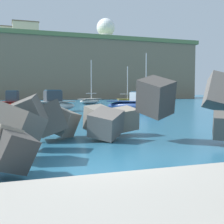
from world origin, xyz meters
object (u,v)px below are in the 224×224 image
object	(u,v)px
station_building_west	(25,31)
boat_far_left	(50,105)
radar_dome	(106,30)
station_building_central	(4,34)
boat_near_left	(145,101)
mooring_buoy_middle	(99,106)
boat_mid_right	(90,101)
boat_far_right	(136,105)
boat_mid_centre	(129,101)
boat_mid_left	(15,103)

from	to	relation	value
station_building_west	boat_far_left	bearing A→B (deg)	-91.19
radar_dome	station_building_central	world-z (taller)	radar_dome
boat_near_left	mooring_buoy_middle	xyz separation A→B (m)	(-9.74, -6.79, -0.37)
boat_mid_right	station_building_west	bearing A→B (deg)	98.85
boat_far_right	station_building_central	world-z (taller)	station_building_central
station_building_west	boat_mid_right	bearing A→B (deg)	-81.15
boat_mid_centre	mooring_buoy_middle	size ratio (longest dim) A/B	15.36
boat_far_right	boat_far_left	bearing A→B (deg)	163.82
boat_far_left	radar_dome	size ratio (longest dim) A/B	0.72
boat_far_left	radar_dome	distance (m)	75.98
boat_near_left	boat_far_left	world-z (taller)	boat_near_left
boat_mid_right	radar_dome	xyz separation A→B (m)	(18.45, 48.72, 22.65)
boat_mid_right	boat_far_left	world-z (taller)	boat_mid_right
boat_near_left	station_building_central	bearing A→B (deg)	109.05
boat_near_left	station_building_west	xyz separation A→B (m)	(-15.40, 55.17, 20.73)
boat_mid_right	mooring_buoy_middle	world-z (taller)	boat_mid_right
boat_mid_right	boat_mid_left	bearing A→B (deg)	-143.87
boat_mid_right	boat_far_left	bearing A→B (deg)	-116.41
boat_mid_left	boat_mid_centre	size ratio (longest dim) A/B	0.75
mooring_buoy_middle	station_building_central	xyz separation A→B (m)	(-12.19, 70.29, 21.07)
station_building_central	mooring_buoy_middle	bearing A→B (deg)	-80.16
boat_mid_left	station_building_central	world-z (taller)	station_building_central
boat_mid_centre	radar_dome	distance (m)	53.14
boat_near_left	boat_mid_right	bearing A→B (deg)	144.37
boat_near_left	mooring_buoy_middle	world-z (taller)	boat_near_left
boat_far_right	boat_mid_centre	bearing A→B (deg)	69.44
boat_mid_left	station_building_west	size ratio (longest dim) A/B	0.62
radar_dome	mooring_buoy_middle	bearing A→B (deg)	-108.59
boat_mid_centre	boat_far_right	xyz separation A→B (m)	(-8.53, -22.75, 0.25)
boat_mid_right	mooring_buoy_middle	size ratio (longest dim) A/B	17.09
boat_mid_right	boat_far_left	size ratio (longest dim) A/B	1.26
boat_mid_centre	station_building_west	world-z (taller)	station_building_west
boat_far_left	station_building_central	xyz separation A→B (m)	(-5.11, 76.42, 20.55)
boat_near_left	boat_far_right	bearing A→B (deg)	-118.06
boat_near_left	boat_far_left	size ratio (longest dim) A/B	1.38
boat_far_left	mooring_buoy_middle	size ratio (longest dim) A/B	13.60
station_building_west	station_building_central	distance (m)	10.58
station_building_west	boat_near_left	bearing A→B (deg)	-74.40
station_building_west	radar_dome	bearing A→B (deg)	-2.09
mooring_buoy_middle	boat_far_right	bearing A→B (deg)	-79.99
boat_far_left	station_building_central	distance (m)	79.30
station_building_west	station_building_central	bearing A→B (deg)	128.05
boat_far_left	radar_dome	world-z (taller)	radar_dome
boat_near_left	boat_mid_left	xyz separation A→B (m)	(-20.09, -3.57, 0.09)
boat_far_left	station_building_west	bearing A→B (deg)	88.81
boat_near_left	radar_dome	size ratio (longest dim) A/B	0.99
boat_mid_centre	boat_far_left	xyz separation A→B (m)	(-17.13, -20.25, 0.26)
boat_mid_right	mooring_buoy_middle	xyz separation A→B (m)	(-2.07, -12.28, -0.32)
station_building_west	boat_mid_centre	bearing A→B (deg)	-71.81
boat_far_right	mooring_buoy_middle	bearing A→B (deg)	100.01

